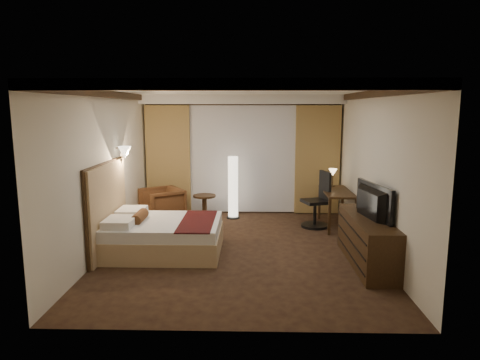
{
  "coord_description": "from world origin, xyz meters",
  "views": [
    {
      "loc": [
        0.19,
        -7.07,
        2.4
      ],
      "look_at": [
        0.0,
        0.4,
        1.15
      ],
      "focal_mm": 32.0,
      "sensor_mm": 36.0,
      "label": 1
    }
  ],
  "objects_px": {
    "office_chair": "(315,199)",
    "desk": "(336,209)",
    "dresser": "(367,241)",
    "floor_lamp": "(233,187)",
    "television": "(367,196)",
    "side_table": "(205,207)",
    "armchair": "(162,204)",
    "bed": "(165,236)"
  },
  "relations": [
    {
      "from": "side_table",
      "to": "television",
      "type": "xyz_separation_m",
      "value": [
        2.79,
        -2.65,
        0.81
      ]
    },
    {
      "from": "floor_lamp",
      "to": "television",
      "type": "xyz_separation_m",
      "value": [
        2.17,
        -2.79,
        0.39
      ]
    },
    {
      "from": "armchair",
      "to": "dresser",
      "type": "distance_m",
      "value": 4.41
    },
    {
      "from": "television",
      "to": "office_chair",
      "type": "bearing_deg",
      "value": 3.04
    },
    {
      "from": "office_chair",
      "to": "desk",
      "type": "bearing_deg",
      "value": -11.9
    },
    {
      "from": "floor_lamp",
      "to": "television",
      "type": "relative_size",
      "value": 1.19
    },
    {
      "from": "office_chair",
      "to": "dresser",
      "type": "relative_size",
      "value": 0.6
    },
    {
      "from": "dresser",
      "to": "bed",
      "type": "bearing_deg",
      "value": 171.81
    },
    {
      "from": "side_table",
      "to": "desk",
      "type": "height_order",
      "value": "desk"
    },
    {
      "from": "floor_lamp",
      "to": "television",
      "type": "height_order",
      "value": "floor_lamp"
    },
    {
      "from": "bed",
      "to": "armchair",
      "type": "xyz_separation_m",
      "value": [
        -0.44,
        1.93,
        0.13
      ]
    },
    {
      "from": "floor_lamp",
      "to": "desk",
      "type": "relative_size",
      "value": 1.05
    },
    {
      "from": "dresser",
      "to": "television",
      "type": "xyz_separation_m",
      "value": [
        -0.03,
        0.0,
        0.71
      ]
    },
    {
      "from": "side_table",
      "to": "floor_lamp",
      "type": "relative_size",
      "value": 0.39
    },
    {
      "from": "side_table",
      "to": "television",
      "type": "distance_m",
      "value": 3.93
    },
    {
      "from": "office_chair",
      "to": "dresser",
      "type": "distance_m",
      "value": 2.17
    },
    {
      "from": "armchair",
      "to": "television",
      "type": "bearing_deg",
      "value": 23.43
    },
    {
      "from": "floor_lamp",
      "to": "dresser",
      "type": "distance_m",
      "value": 3.56
    },
    {
      "from": "bed",
      "to": "armchair",
      "type": "relative_size",
      "value": 2.31
    },
    {
      "from": "bed",
      "to": "television",
      "type": "xyz_separation_m",
      "value": [
        3.22,
        -0.47,
        0.81
      ]
    },
    {
      "from": "floor_lamp",
      "to": "desk",
      "type": "distance_m",
      "value": 2.26
    },
    {
      "from": "armchair",
      "to": "television",
      "type": "height_order",
      "value": "television"
    },
    {
      "from": "television",
      "to": "side_table",
      "type": "bearing_deg",
      "value": 37.05
    },
    {
      "from": "bed",
      "to": "floor_lamp",
      "type": "xyz_separation_m",
      "value": [
        1.06,
        2.32,
        0.42
      ]
    },
    {
      "from": "desk",
      "to": "dresser",
      "type": "xyz_separation_m",
      "value": [
        0.05,
        -2.15,
        -0.0
      ]
    },
    {
      "from": "side_table",
      "to": "dresser",
      "type": "distance_m",
      "value": 3.87
    },
    {
      "from": "armchair",
      "to": "side_table",
      "type": "bearing_deg",
      "value": 72.3
    },
    {
      "from": "office_chair",
      "to": "dresser",
      "type": "height_order",
      "value": "office_chair"
    },
    {
      "from": "dresser",
      "to": "television",
      "type": "height_order",
      "value": "television"
    },
    {
      "from": "side_table",
      "to": "floor_lamp",
      "type": "distance_m",
      "value": 0.76
    },
    {
      "from": "bed",
      "to": "office_chair",
      "type": "xyz_separation_m",
      "value": [
        2.76,
        1.63,
        0.3
      ]
    },
    {
      "from": "armchair",
      "to": "desk",
      "type": "xyz_separation_m",
      "value": [
        3.65,
        -0.25,
        -0.03
      ]
    },
    {
      "from": "armchair",
      "to": "dresser",
      "type": "bearing_deg",
      "value": 23.64
    },
    {
      "from": "bed",
      "to": "television",
      "type": "bearing_deg",
      "value": -8.27
    },
    {
      "from": "side_table",
      "to": "dresser",
      "type": "relative_size",
      "value": 0.28
    },
    {
      "from": "bed",
      "to": "office_chair",
      "type": "bearing_deg",
      "value": 30.64
    },
    {
      "from": "floor_lamp",
      "to": "dresser",
      "type": "height_order",
      "value": "floor_lamp"
    },
    {
      "from": "side_table",
      "to": "office_chair",
      "type": "xyz_separation_m",
      "value": [
        2.32,
        -0.54,
        0.3
      ]
    },
    {
      "from": "dresser",
      "to": "office_chair",
      "type": "bearing_deg",
      "value": 103.24
    },
    {
      "from": "side_table",
      "to": "desk",
      "type": "distance_m",
      "value": 2.81
    },
    {
      "from": "armchair",
      "to": "television",
      "type": "xyz_separation_m",
      "value": [
        3.67,
        -2.4,
        0.68
      ]
    },
    {
      "from": "office_chair",
      "to": "dresser",
      "type": "bearing_deg",
      "value": -95.07
    }
  ]
}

